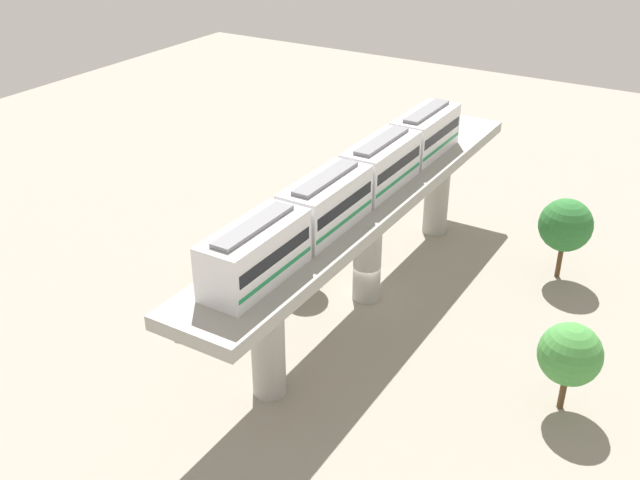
# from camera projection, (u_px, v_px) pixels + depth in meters

# --- Properties ---
(ground_plane) EXTENTS (120.00, 120.00, 0.00)m
(ground_plane) POSITION_uv_depth(u_px,v_px,m) (366.00, 297.00, 51.01)
(ground_plane) COLOR gray
(viaduct) EXTENTS (5.20, 35.80, 7.84)m
(viaduct) POSITION_uv_depth(u_px,v_px,m) (369.00, 218.00, 48.13)
(viaduct) COLOR #A8A59E
(viaduct) RESTS_ON ground
(train) EXTENTS (2.64, 27.45, 3.24)m
(train) POSITION_uv_depth(u_px,v_px,m) (355.00, 183.00, 45.09)
(train) COLOR white
(train) RESTS_ON viaduct
(parked_car_yellow) EXTENTS (2.77, 4.51, 1.76)m
(parked_car_yellow) POSITION_uv_depth(u_px,v_px,m) (233.00, 262.00, 53.88)
(parked_car_yellow) COLOR yellow
(parked_car_yellow) RESTS_ON ground
(parked_car_black) EXTENTS (2.04, 4.30, 1.76)m
(parked_car_black) POSITION_uv_depth(u_px,v_px,m) (324.00, 197.00, 63.74)
(parked_car_black) COLOR black
(parked_car_black) RESTS_ON ground
(parked_car_white) EXTENTS (2.49, 4.45, 1.76)m
(parked_car_white) POSITION_uv_depth(u_px,v_px,m) (203.00, 313.00, 47.98)
(parked_car_white) COLOR white
(parked_car_white) RESTS_ON ground
(tree_near_viaduct) EXTENTS (3.13, 3.13, 5.08)m
(tree_near_viaduct) POSITION_uv_depth(u_px,v_px,m) (304.00, 241.00, 50.92)
(tree_near_viaduct) COLOR brown
(tree_near_viaduct) RESTS_ON ground
(tree_mid_lot) EXTENTS (3.75, 3.75, 6.04)m
(tree_mid_lot) POSITION_uv_depth(u_px,v_px,m) (566.00, 225.00, 51.54)
(tree_mid_lot) COLOR brown
(tree_mid_lot) RESTS_ON ground
(tree_far_corner) EXTENTS (3.44, 3.44, 5.35)m
(tree_far_corner) POSITION_uv_depth(u_px,v_px,m) (570.00, 355.00, 39.33)
(tree_far_corner) COLOR brown
(tree_far_corner) RESTS_ON ground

